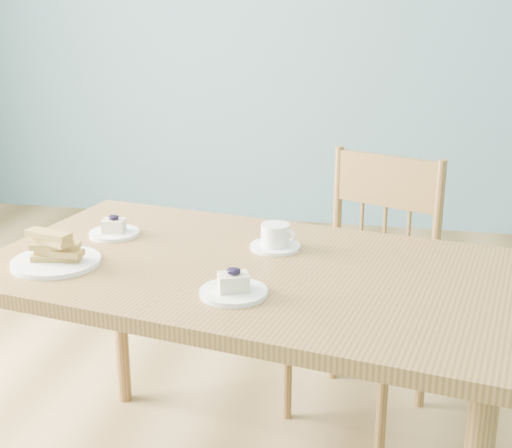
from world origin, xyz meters
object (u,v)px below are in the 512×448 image
at_px(dining_table, 248,291).
at_px(dining_chair, 365,287).
at_px(coffee_cup, 276,238).
at_px(cheesecake_plate_far, 114,230).
at_px(biscotti_plate, 55,254).
at_px(cheesecake_plate_near, 234,288).

relative_size(dining_table, dining_chair, 1.66).
xyz_separation_m(dining_chair, coffee_cup, (-0.23, -0.41, 0.29)).
distance_m(dining_table, coffee_cup, 0.17).
relative_size(dining_table, cheesecake_plate_far, 10.22).
bearing_deg(dining_chair, biscotti_plate, -116.67).
bearing_deg(dining_chair, cheesecake_plate_near, -86.95).
bearing_deg(coffee_cup, biscotti_plate, -139.43).
height_order(dining_table, cheesecake_plate_near, cheesecake_plate_near).
bearing_deg(dining_table, biscotti_plate, -158.77).
xyz_separation_m(dining_table, biscotti_plate, (-0.48, -0.09, 0.10)).
height_order(dining_chair, cheesecake_plate_far, dining_chair).
distance_m(coffee_cup, biscotti_plate, 0.57).
height_order(cheesecake_plate_far, biscotti_plate, biscotti_plate).
distance_m(dining_chair, biscotti_plate, 1.03).
xyz_separation_m(cheesecake_plate_near, coffee_cup, (0.04, 0.32, 0.01)).
relative_size(dining_chair, cheesecake_plate_near, 5.61).
bearing_deg(cheesecake_plate_near, biscotti_plate, 168.33).
bearing_deg(cheesecake_plate_far, dining_table, -20.34).
relative_size(cheesecake_plate_near, biscotti_plate, 0.69).
bearing_deg(biscotti_plate, cheesecake_plate_far, 76.86).
bearing_deg(coffee_cup, cheesecake_plate_far, -165.03).
relative_size(cheesecake_plate_near, cheesecake_plate_far, 1.10).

